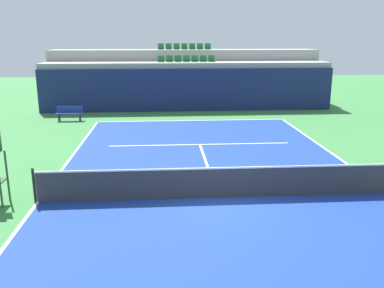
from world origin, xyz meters
TOP-DOWN VIEW (x-y plane):
  - ground_plane at (0.00, 0.00)m, footprint 80.00×80.00m
  - court_surface at (0.00, 0.00)m, footprint 11.00×24.00m
  - baseline_far at (0.00, 11.95)m, footprint 11.00×0.10m
  - sideline_left at (-5.45, 0.00)m, footprint 0.10×24.00m
  - service_line_far at (0.00, 6.40)m, footprint 8.26×0.10m
  - centre_service_line at (0.00, 3.20)m, footprint 0.10×6.40m
  - back_wall at (0.00, 15.22)m, footprint 19.29×0.30m
  - stands_tier_lower at (0.00, 16.57)m, footprint 19.29×2.40m
  - stands_tier_upper at (0.00, 18.97)m, footprint 19.29×2.40m
  - seating_row_lower at (-0.00, 16.66)m, footprint 3.89×0.44m
  - seating_row_upper at (-0.00, 19.06)m, footprint 3.89×0.44m
  - tennis_net at (0.00, 0.00)m, footprint 11.08×0.08m
  - player_bench at (-7.13, 12.46)m, footprint 1.50×0.40m

SIDE VIEW (x-z plane):
  - ground_plane at x=0.00m, z-range 0.00..0.00m
  - court_surface at x=0.00m, z-range 0.00..0.01m
  - baseline_far at x=0.00m, z-range 0.01..0.01m
  - sideline_left at x=-5.45m, z-range 0.01..0.01m
  - service_line_far at x=0.00m, z-range 0.01..0.01m
  - centre_service_line at x=0.00m, z-range 0.01..0.01m
  - player_bench at x=-7.13m, z-range 0.08..0.93m
  - tennis_net at x=0.00m, z-range -0.03..1.04m
  - back_wall at x=0.00m, z-range 0.00..2.79m
  - stands_tier_lower at x=0.00m, z-range 0.00..3.13m
  - stands_tier_upper at x=0.00m, z-range 0.00..3.88m
  - seating_row_lower at x=0.00m, z-range 3.03..3.47m
  - seating_row_upper at x=0.00m, z-range 3.79..4.23m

